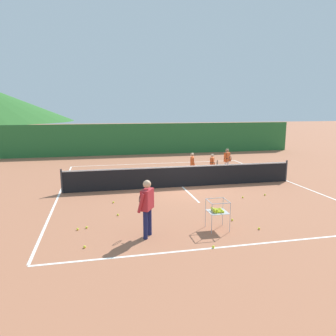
{
  "coord_description": "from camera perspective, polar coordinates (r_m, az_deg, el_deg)",
  "views": [
    {
      "loc": [
        -3.68,
        -13.77,
        3.6
      ],
      "look_at": [
        -0.9,
        -1.03,
        1.11
      ],
      "focal_mm": 34.11,
      "sensor_mm": 36.0,
      "label": 1
    }
  ],
  "objects": [
    {
      "name": "tennis_ball_8",
      "position": [
        10.61,
        11.4,
        -9.06
      ],
      "size": [
        0.07,
        0.07,
        0.07
      ],
      "primitive_type": "sphere",
      "color": "yellow",
      "rests_on": "ground"
    },
    {
      "name": "line_sideline_east",
      "position": [
        16.88,
        20.58,
        -2.2
      ],
      "size": [
        0.08,
        12.82,
        0.01
      ],
      "primitive_type": "cube",
      "color": "white",
      "rests_on": "ground"
    },
    {
      "name": "tennis_ball_1",
      "position": [
        10.08,
        15.96,
        -10.36
      ],
      "size": [
        0.07,
        0.07,
        0.07
      ],
      "primitive_type": "sphere",
      "color": "yellow",
      "rests_on": "ground"
    },
    {
      "name": "student_1",
      "position": [
        16.74,
        7.93,
        0.86
      ],
      "size": [
        0.4,
        0.68,
        1.22
      ],
      "color": "silver",
      "rests_on": "ground"
    },
    {
      "name": "windscreen_fence",
      "position": [
        24.76,
        -3.71,
        5.19
      ],
      "size": [
        23.73,
        0.08,
        2.37
      ],
      "primitive_type": "cube",
      "color": "#286B33",
      "rests_on": "ground"
    },
    {
      "name": "tennis_ball_7",
      "position": [
        11.0,
        -8.95,
        -8.25
      ],
      "size": [
        0.07,
        0.07,
        0.07
      ],
      "primitive_type": "sphere",
      "color": "yellow",
      "rests_on": "ground"
    },
    {
      "name": "tennis_ball_9",
      "position": [
        13.86,
        16.93,
        -4.58
      ],
      "size": [
        0.07,
        0.07,
        0.07
      ],
      "primitive_type": "sphere",
      "color": "yellow",
      "rests_on": "ground"
    },
    {
      "name": "tennis_ball_5",
      "position": [
        13.26,
        13.22,
        -5.09
      ],
      "size": [
        0.07,
        0.07,
        0.07
      ],
      "primitive_type": "sphere",
      "color": "yellow",
      "rests_on": "ground"
    },
    {
      "name": "line_sideline_west",
      "position": [
        14.34,
        -18.81,
        -4.32
      ],
      "size": [
        0.08,
        12.82,
        0.01
      ],
      "primitive_type": "cube",
      "color": "white",
      "rests_on": "ground"
    },
    {
      "name": "tennis_ball_3",
      "position": [
        10.03,
        -15.85,
        -10.46
      ],
      "size": [
        0.07,
        0.07,
        0.07
      ],
      "primitive_type": "sphere",
      "color": "yellow",
      "rests_on": "ground"
    },
    {
      "name": "student_2",
      "position": [
        17.74,
        10.51,
        1.63
      ],
      "size": [
        0.53,
        0.69,
        1.38
      ],
      "color": "silver",
      "rests_on": "ground"
    },
    {
      "name": "tennis_ball_2",
      "position": [
        10.09,
        -14.35,
        -10.24
      ],
      "size": [
        0.07,
        0.07,
        0.07
      ],
      "primitive_type": "sphere",
      "color": "yellow",
      "rests_on": "ground"
    },
    {
      "name": "tennis_ball_0",
      "position": [
        8.81,
        -14.69,
        -13.47
      ],
      "size": [
        0.07,
        0.07,
        0.07
      ],
      "primitive_type": "sphere",
      "color": "yellow",
      "rests_on": "ground"
    },
    {
      "name": "tennis_net",
      "position": [
        14.59,
        2.59,
        -1.48
      ],
      "size": [
        10.64,
        0.08,
        1.05
      ],
      "color": "#333338",
      "rests_on": "ground"
    },
    {
      "name": "line_baseline_far",
      "position": [
        20.79,
        -1.92,
        0.84
      ],
      "size": [
        10.79,
        0.08,
        0.01
      ],
      "primitive_type": "cube",
      "color": "white",
      "rests_on": "ground"
    },
    {
      "name": "student_0",
      "position": [
        16.27,
        4.35,
        0.86
      ],
      "size": [
        0.36,
        0.54,
        1.33
      ],
      "color": "navy",
      "rests_on": "ground"
    },
    {
      "name": "ball_cart",
      "position": [
        9.64,
        8.77,
        -7.54
      ],
      "size": [
        0.58,
        0.58,
        0.9
      ],
      "color": "#B7B7BC",
      "rests_on": "ground"
    },
    {
      "name": "instructor",
      "position": [
        8.91,
        -3.78,
        -6.29
      ],
      "size": [
        0.54,
        0.82,
        1.64
      ],
      "color": "#191E4C",
      "rests_on": "ground"
    },
    {
      "name": "line_baseline_near",
      "position": [
        8.95,
        13.52,
        -13.23
      ],
      "size": [
        10.79,
        0.08,
        0.01
      ],
      "primitive_type": "cube",
      "color": "white",
      "rests_on": "ground"
    },
    {
      "name": "ground_plane",
      "position": [
        14.7,
        2.58,
        -3.38
      ],
      "size": [
        120.0,
        120.0,
        0.0
      ],
      "primitive_type": "plane",
      "color": "#A86647"
    },
    {
      "name": "tennis_ball_6",
      "position": [
        12.43,
        -9.74,
        -6.03
      ],
      "size": [
        0.07,
        0.07,
        0.07
      ],
      "primitive_type": "sphere",
      "color": "yellow",
      "rests_on": "ground"
    },
    {
      "name": "line_service_center",
      "position": [
        14.7,
        2.58,
        -3.37
      ],
      "size": [
        0.08,
        5.11,
        0.01
      ],
      "primitive_type": "cube",
      "color": "white",
      "rests_on": "ground"
    },
    {
      "name": "tennis_ball_4",
      "position": [
        8.62,
        8.11,
        -13.76
      ],
      "size": [
        0.07,
        0.07,
        0.07
      ],
      "primitive_type": "sphere",
      "color": "yellow",
      "rests_on": "ground"
    }
  ]
}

